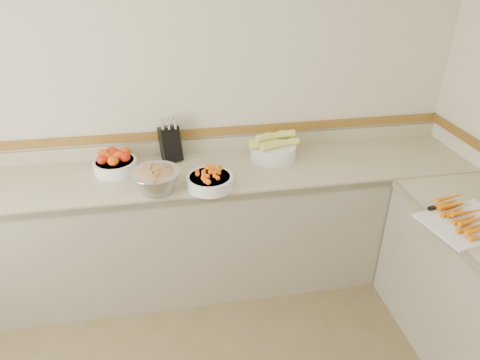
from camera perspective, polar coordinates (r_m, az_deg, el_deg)
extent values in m
plane|color=beige|center=(2.99, -8.92, 10.52)|extent=(4.00, 0.00, 4.00)
cube|color=#C1B48C|center=(2.86, -8.05, 0.46)|extent=(4.00, 0.65, 0.04)
cube|color=#9D947E|center=(3.10, -7.47, -6.83)|extent=(4.00, 0.63, 0.86)
cube|color=gray|center=(2.59, -7.70, -2.86)|extent=(4.00, 0.02, 0.04)
cube|color=#C1B48C|center=(3.11, -8.43, 4.35)|extent=(4.00, 0.02, 0.10)
cube|color=olive|center=(3.07, -8.56, 6.03)|extent=(4.00, 0.02, 0.06)
cube|color=black|center=(3.00, -9.28, 4.79)|extent=(0.17, 0.19, 0.26)
cylinder|color=silver|center=(2.92, -10.33, 7.23)|extent=(0.03, 0.04, 0.07)
cylinder|color=silver|center=(2.91, -9.51, 7.30)|extent=(0.03, 0.04, 0.07)
cylinder|color=silver|center=(2.91, -8.68, 7.37)|extent=(0.03, 0.04, 0.07)
cylinder|color=silver|center=(2.94, -10.34, 7.41)|extent=(0.03, 0.04, 0.07)
cylinder|color=silver|center=(2.94, -9.52, 7.48)|extent=(0.03, 0.04, 0.07)
cylinder|color=silver|center=(2.94, -8.70, 7.55)|extent=(0.03, 0.04, 0.07)
cylinder|color=silver|center=(2.96, -10.34, 7.60)|extent=(0.03, 0.04, 0.07)
cylinder|color=silver|center=(2.96, -9.53, 7.67)|extent=(0.03, 0.04, 0.07)
cylinder|color=silver|center=(2.96, -8.72, 7.74)|extent=(0.03, 0.04, 0.07)
cylinder|color=white|center=(2.97, -16.27, 1.86)|extent=(0.28, 0.28, 0.08)
torus|color=white|center=(2.95, -16.36, 2.41)|extent=(0.29, 0.29, 0.01)
cylinder|color=white|center=(2.95, -16.36, 2.41)|extent=(0.25, 0.25, 0.01)
ellipsoid|color=red|center=(2.91, -17.90, 2.62)|extent=(0.07, 0.07, 0.06)
ellipsoid|color=#EA4E08|center=(2.87, -16.57, 2.46)|extent=(0.07, 0.07, 0.06)
ellipsoid|color=red|center=(2.90, -15.12, 2.96)|extent=(0.07, 0.07, 0.06)
ellipsoid|color=#EA4E08|center=(2.99, -17.73, 3.34)|extent=(0.07, 0.07, 0.06)
ellipsoid|color=red|center=(2.95, -16.44, 3.19)|extent=(0.07, 0.07, 0.06)
ellipsoid|color=#EA4E08|center=(2.98, -15.02, 3.67)|extent=(0.07, 0.07, 0.06)
ellipsoid|color=red|center=(3.01, -16.70, 3.67)|extent=(0.07, 0.07, 0.06)
ellipsoid|color=#EA4E08|center=(2.93, -15.83, 3.09)|extent=(0.07, 0.07, 0.06)
ellipsoid|color=red|center=(2.98, -16.39, 3.47)|extent=(0.07, 0.07, 0.06)
ellipsoid|color=#EA4E08|center=(2.93, -17.39, 2.91)|extent=(0.07, 0.07, 0.06)
cylinder|color=white|center=(2.66, -4.03, -0.23)|extent=(0.29, 0.29, 0.08)
torus|color=white|center=(2.65, -4.06, 0.37)|extent=(0.29, 0.29, 0.01)
cylinder|color=white|center=(2.65, -4.06, 0.37)|extent=(0.25, 0.25, 0.01)
sphere|color=#F36008|center=(2.60, -3.92, 1.06)|extent=(0.03, 0.03, 0.03)
sphere|color=#F36008|center=(2.63, -2.70, 1.15)|extent=(0.03, 0.03, 0.03)
sphere|color=#F36008|center=(2.61, -4.18, 1.68)|extent=(0.03, 0.03, 0.03)
sphere|color=#F36008|center=(2.61, -4.07, 1.86)|extent=(0.03, 0.03, 0.03)
sphere|color=#F36008|center=(2.72, -4.30, 1.88)|extent=(0.03, 0.03, 0.03)
sphere|color=#F36008|center=(2.62, -4.11, 1.73)|extent=(0.03, 0.03, 0.03)
sphere|color=#F36008|center=(2.58, -5.73, 0.21)|extent=(0.03, 0.03, 0.03)
sphere|color=#F36008|center=(2.63, -4.69, 1.62)|extent=(0.03, 0.03, 0.03)
sphere|color=#F36008|center=(2.62, -3.75, 1.37)|extent=(0.03, 0.03, 0.03)
sphere|color=#F36008|center=(2.66, -3.75, 1.67)|extent=(0.03, 0.03, 0.03)
sphere|color=#F36008|center=(2.62, -4.77, 1.39)|extent=(0.03, 0.03, 0.03)
sphere|color=#F36008|center=(2.65, -3.96, 1.65)|extent=(0.03, 0.03, 0.03)
sphere|color=#F36008|center=(2.66, -3.57, 1.64)|extent=(0.03, 0.03, 0.03)
sphere|color=#F36008|center=(2.68, -5.19, 1.64)|extent=(0.03, 0.03, 0.03)
sphere|color=#F36008|center=(2.61, -4.11, 1.90)|extent=(0.03, 0.03, 0.03)
sphere|color=#F36008|center=(2.72, -4.33, 1.87)|extent=(0.03, 0.03, 0.03)
sphere|color=#F36008|center=(2.61, -5.67, 0.77)|extent=(0.03, 0.03, 0.03)
sphere|color=#F36008|center=(2.63, -4.01, 1.53)|extent=(0.03, 0.03, 0.03)
sphere|color=#F36008|center=(2.62, -4.49, 1.39)|extent=(0.03, 0.03, 0.03)
sphere|color=#F36008|center=(2.61, -4.20, 1.85)|extent=(0.03, 0.03, 0.03)
sphere|color=#F36008|center=(2.57, -4.86, 0.25)|extent=(0.03, 0.03, 0.03)
sphere|color=#F36008|center=(2.61, -2.03, 0.75)|extent=(0.03, 0.03, 0.03)
sphere|color=#F36008|center=(2.61, -4.08, 1.77)|extent=(0.03, 0.03, 0.03)
sphere|color=#F36008|center=(2.64, -5.56, 1.12)|extent=(0.03, 0.03, 0.03)
sphere|color=#F36008|center=(2.54, -4.25, -0.28)|extent=(0.03, 0.03, 0.03)
sphere|color=#F36008|center=(2.61, -3.58, 1.48)|extent=(0.03, 0.03, 0.03)
sphere|color=#F36008|center=(2.61, -4.03, 1.88)|extent=(0.03, 0.03, 0.03)
sphere|color=#F36008|center=(2.62, -6.13, 0.73)|extent=(0.03, 0.03, 0.03)
sphere|color=#F36008|center=(2.62, -3.90, 1.72)|extent=(0.03, 0.03, 0.03)
sphere|color=#F36008|center=(2.62, -4.07, 1.89)|extent=(0.03, 0.03, 0.03)
sphere|color=#F36008|center=(2.61, -3.49, 1.13)|extent=(0.03, 0.03, 0.03)
sphere|color=#F36008|center=(2.62, -4.15, 1.50)|extent=(0.03, 0.03, 0.03)
sphere|color=#F36008|center=(2.56, -2.99, 0.27)|extent=(0.03, 0.03, 0.03)
cylinder|color=white|center=(3.03, 4.42, 3.83)|extent=(0.32, 0.32, 0.10)
torus|color=white|center=(3.01, 4.45, 4.55)|extent=(0.32, 0.32, 0.01)
cylinder|color=#F9F567|center=(2.96, 3.25, 4.79)|extent=(0.22, 0.09, 0.05)
cylinder|color=#F9F567|center=(2.95, 4.69, 4.67)|extent=(0.22, 0.12, 0.05)
cylinder|color=#F9F567|center=(3.00, 5.84, 5.01)|extent=(0.22, 0.06, 0.05)
cylinder|color=#F9F567|center=(3.02, 3.18, 5.31)|extent=(0.22, 0.11, 0.05)
cylinder|color=#F9F567|center=(3.05, 4.91, 5.51)|extent=(0.22, 0.05, 0.05)
cylinder|color=#F9F567|center=(2.97, 4.10, 5.87)|extent=(0.22, 0.11, 0.05)
cylinder|color=#F9F567|center=(3.00, 5.34, 6.05)|extent=(0.22, 0.07, 0.05)
cylinder|color=#B2B2BA|center=(2.64, -11.07, -0.21)|extent=(0.30, 0.30, 0.14)
torus|color=#B2B2BA|center=(2.61, -11.20, 1.03)|extent=(0.30, 0.30, 0.01)
ellipsoid|color=red|center=(2.61, -11.18, 0.81)|extent=(0.25, 0.25, 0.08)
cube|color=red|center=(2.54, -10.93, 0.72)|extent=(0.03, 0.03, 0.02)
cube|color=#8ECE64|center=(2.64, -10.56, 1.89)|extent=(0.02, 0.02, 0.02)
cube|color=red|center=(2.56, -10.05, 0.83)|extent=(0.03, 0.03, 0.02)
cube|color=#8ECE64|center=(2.57, -10.83, 1.34)|extent=(0.03, 0.03, 0.02)
cube|color=red|center=(2.69, -11.43, 2.17)|extent=(0.02, 0.02, 0.02)
cube|color=#8ECE64|center=(2.64, -11.91, 1.88)|extent=(0.03, 0.03, 0.02)
cube|color=red|center=(2.60, -12.05, 1.41)|extent=(0.03, 0.03, 0.02)
cube|color=#8ECE64|center=(2.55, -11.76, 1.01)|extent=(0.03, 0.03, 0.02)
cube|color=red|center=(2.63, -11.07, 1.62)|extent=(0.02, 0.02, 0.02)
cube|color=#8ECE64|center=(2.58, -12.41, 0.87)|extent=(0.03, 0.03, 0.02)
cube|color=red|center=(2.58, -10.76, 0.82)|extent=(0.03, 0.03, 0.02)
cube|color=#8ECE64|center=(2.61, -9.90, 1.72)|extent=(0.03, 0.03, 0.02)
cube|color=red|center=(2.60, -11.93, 1.56)|extent=(0.03, 0.03, 0.02)
cube|color=#8ECE64|center=(2.52, -11.39, 0.38)|extent=(0.02, 0.02, 0.02)
cube|color=white|center=(2.64, 28.04, -5.14)|extent=(0.50, 0.42, 0.01)
cone|color=orange|center=(2.57, 29.25, -5.83)|extent=(0.18, 0.06, 0.03)
cone|color=orange|center=(2.59, 28.91, -5.52)|extent=(0.18, 0.06, 0.03)
cone|color=orange|center=(2.59, 28.71, -4.77)|extent=(0.18, 0.06, 0.03)
cone|color=orange|center=(2.62, 28.26, -4.89)|extent=(0.18, 0.06, 0.03)
cone|color=orange|center=(2.64, 27.94, -4.58)|extent=(0.18, 0.06, 0.03)
cone|color=orange|center=(2.64, 27.75, -3.86)|extent=(0.18, 0.06, 0.03)
cone|color=orange|center=(2.67, 27.32, -3.98)|extent=(0.18, 0.06, 0.03)
cone|color=orange|center=(2.69, 27.01, -3.68)|extent=(0.18, 0.06, 0.03)
cone|color=orange|center=(2.69, 26.82, -2.97)|extent=(0.18, 0.06, 0.03)
cone|color=orange|center=(2.72, 26.42, -3.10)|extent=(0.18, 0.06, 0.03)
cone|color=orange|center=(2.74, 26.12, -2.82)|extent=(0.18, 0.06, 0.03)
cone|color=orange|center=(2.75, 25.94, -2.12)|extent=(0.18, 0.06, 0.03)
cube|color=silver|center=(2.75, 26.94, -3.10)|extent=(0.19, 0.07, 0.00)
cube|color=black|center=(2.68, 24.61, -3.32)|extent=(0.10, 0.04, 0.02)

